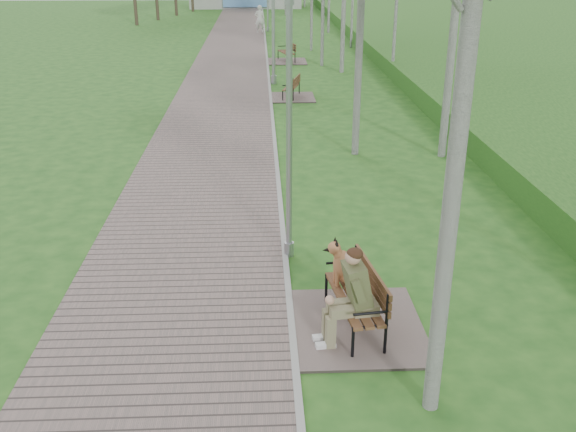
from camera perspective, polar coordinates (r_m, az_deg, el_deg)
name	(u,v)px	position (r m, az deg, el deg)	size (l,w,h in m)	color
ground	(282,225)	(12.64, -0.52, -0.80)	(120.00, 120.00, 0.00)	#22531B
walkway	(232,56)	(33.49, -4.99, 14.00)	(3.50, 67.00, 0.04)	#6E5F59
kerb	(267,56)	(33.47, -1.91, 14.07)	(0.10, 67.00, 0.05)	#999993
embankment	(510,59)	(34.31, 19.17, 13.04)	(14.00, 70.00, 1.60)	#4B892D
bench_main	(351,301)	(9.12, 5.59, -7.51)	(1.91, 2.12, 1.67)	#6E5F59
bench_second	(291,93)	(23.72, 0.30, 10.87)	(1.61, 1.79, 0.99)	#6E5F59
bench_third	(286,57)	(31.64, -0.14, 13.91)	(1.82, 2.02, 1.12)	#6E5F59
lamp_post_near	(289,142)	(10.65, 0.10, 6.58)	(0.17, 0.17, 4.46)	#9B9DA2
lamp_post_second	(273,14)	(25.96, -1.32, 17.52)	(0.22, 0.22, 5.78)	#9B9DA2
pedestrian_near	(260,19)	(42.91, -2.53, 17.09)	(0.63, 0.41, 1.72)	white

